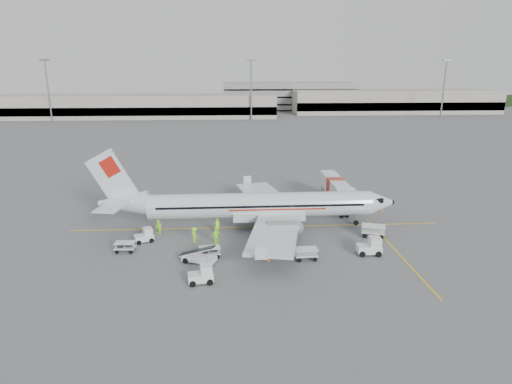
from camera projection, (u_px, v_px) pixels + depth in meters
The scene contains 27 objects.
ground at pixel (257, 227), 51.25m from camera, with size 360.00×360.00×0.00m, color #56595B.
stripe_lead at pixel (257, 227), 51.24m from camera, with size 44.00×0.20×0.01m, color yellow.
stripe_cross at pixel (396, 251), 44.35m from camera, with size 0.20×20.00×0.01m, color yellow.
terminal_west at pixel (139, 106), 172.63m from camera, with size 110.00×22.00×9.00m, color gray, non-canonical shape.
terminal_east at pixel (392, 101), 193.14m from camera, with size 90.00×26.00×10.00m, color gray, non-canonical shape.
parking_garage at pixel (289, 95), 204.45m from camera, with size 62.00×24.00×14.00m, color slate, non-canonical shape.
treeline at pixel (236, 102), 218.53m from camera, with size 300.00×3.00×6.00m, color black, non-canonical shape.
mast_west at pixel (48, 91), 157.64m from camera, with size 3.20×1.20×22.00m, color slate, non-canonical shape.
mast_center at pixel (251, 90), 161.89m from camera, with size 3.20×1.20×22.00m, color slate, non-canonical shape.
mast_east at pixel (444, 90), 166.14m from camera, with size 3.20×1.20×22.00m, color slate, non-canonical shape.
aircraft at pixel (260, 189), 49.88m from camera, with size 34.53×27.06×9.52m, color silver, non-canonical shape.
jet_bridge at pixel (335, 192), 59.08m from camera, with size 2.73×14.55×3.82m, color silver, non-canonical shape.
belt_loader at pixel (199, 251), 41.45m from camera, with size 4.34×1.63×2.35m, color silver, non-canonical shape.
tug_fore at pixel (369, 246), 43.36m from camera, with size 2.41×1.38×1.86m, color silver, non-canonical shape.
tug_mid at pixel (200, 274), 37.50m from camera, with size 2.20×1.26×1.70m, color silver, non-canonical shape.
tug_aft at pixel (144, 235), 46.57m from camera, with size 2.00×1.15×1.55m, color silver, non-canonical shape.
cart_loaded_a at pixel (210, 252), 42.77m from camera, with size 2.09×1.23×1.09m, color silver, non-canonical shape.
cart_loaded_b at pixel (125, 247), 44.05m from camera, with size 2.05×1.21×1.07m, color silver, non-canonical shape.
cart_empty_a at pixel (306, 254), 42.25m from camera, with size 2.24×1.33×1.17m, color silver, non-canonical shape.
cart_empty_b at pixel (373, 231), 48.09m from camera, with size 2.57×1.52×1.34m, color silver, non-canonical shape.
cone_nose at pixel (381, 210), 56.81m from camera, with size 0.32×0.32×0.53m, color orange.
cone_port at pixel (232, 198), 61.98m from camera, with size 0.41×0.41×0.67m, color orange.
cone_stbd at pixel (269, 258), 42.05m from camera, with size 0.36×0.36×0.58m, color orange.
crew_a at pixel (218, 226), 49.27m from camera, with size 0.61×0.40×1.66m, color #95FA1D.
crew_b at pixel (159, 227), 48.88m from camera, with size 0.80×0.63×1.65m, color #95FA1D.
crew_c at pixel (194, 235), 46.54m from camera, with size 1.08×0.62×1.68m, color #95FA1D.
crew_d at pixel (216, 236), 45.97m from camera, with size 1.08×0.45×1.84m, color #95FA1D.
Camera 1 is at (-2.95, -48.08, 17.98)m, focal length 30.00 mm.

